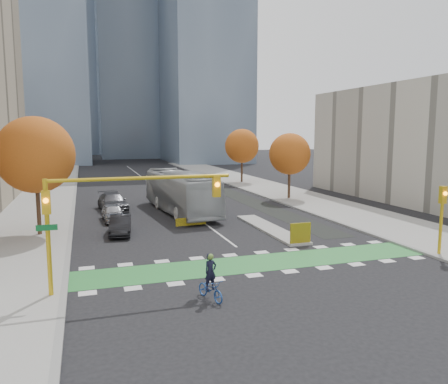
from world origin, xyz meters
TOP-DOWN VIEW (x-y plane):
  - ground at (0.00, 0.00)m, footprint 300.00×300.00m
  - sidewalk_west at (-13.50, 20.00)m, footprint 7.00×120.00m
  - sidewalk_east at (13.50, 20.00)m, footprint 7.00×120.00m
  - curb_west at (-10.00, 20.00)m, footprint 0.30×120.00m
  - curb_east at (10.00, 20.00)m, footprint 0.30×120.00m
  - bike_crossing at (0.00, 1.50)m, footprint 20.00×3.00m
  - centre_line at (0.00, 40.00)m, footprint 0.15×70.00m
  - bike_lane_paint at (7.50, 30.00)m, footprint 2.50×50.00m
  - median_island at (4.00, 9.00)m, footprint 1.60×10.00m
  - hazard_board at (4.00, 4.20)m, footprint 1.40×0.12m
  - building_east at (27.00, 16.00)m, footprint 14.00×30.00m
  - tower_nw at (-18.00, 90.00)m, footprint 22.00×22.00m
  - tower_ne at (20.00, 85.00)m, footprint 18.00×24.00m
  - tower_far at (-4.00, 140.00)m, footprint 26.00×26.00m
  - tree_west at (-12.00, 12.00)m, footprint 5.20×5.20m
  - tree_east_near at (12.00, 22.00)m, footprint 4.40×4.40m
  - tree_east_far at (12.50, 38.00)m, footprint 4.80×4.80m
  - traffic_signal_west at (-7.93, -0.51)m, footprint 8.53×0.56m
  - traffic_signal_east at (10.50, -0.51)m, footprint 0.35×0.43m
  - cyclist at (-3.98, -2.83)m, footprint 1.14×1.87m
  - bus at (-0.76, 17.94)m, footprint 4.34×13.56m
  - parked_car_a at (-6.81, 15.81)m, footprint 1.82×4.11m
  - parked_car_b at (-6.63, 10.81)m, footprint 1.88×4.21m
  - parked_car_c at (-6.50, 20.81)m, footprint 2.79×5.61m

SIDE VIEW (x-z plane):
  - ground at x=0.00m, z-range 0.00..0.00m
  - centre_line at x=0.00m, z-range 0.00..0.01m
  - bike_lane_paint at x=7.50m, z-range 0.00..0.01m
  - bike_crossing at x=0.00m, z-range 0.00..0.01m
  - sidewalk_west at x=-13.50m, z-range 0.00..0.15m
  - sidewalk_east at x=13.50m, z-range 0.00..0.15m
  - curb_west at x=-10.00m, z-range -0.01..0.15m
  - curb_east at x=10.00m, z-range -0.01..0.15m
  - median_island at x=4.00m, z-range 0.00..0.16m
  - parked_car_b at x=-6.63m, z-range 0.00..1.34m
  - cyclist at x=-3.98m, z-range -0.34..1.70m
  - parked_car_a at x=-6.81m, z-range 0.00..1.37m
  - parked_car_c at x=-6.50m, z-range 0.00..1.57m
  - hazard_board at x=4.00m, z-range 0.15..1.45m
  - bus at x=-0.76m, z-range 0.00..3.71m
  - traffic_signal_east at x=10.50m, z-range 0.68..4.78m
  - traffic_signal_west at x=-7.93m, z-range 1.43..6.63m
  - tree_east_near at x=12.00m, z-range 1.33..8.40m
  - tree_east_far at x=12.50m, z-range 1.42..9.07m
  - tree_west at x=-12.00m, z-range 1.50..9.73m
  - building_east at x=27.00m, z-range 0.00..12.00m
  - tower_ne at x=20.00m, z-range 0.00..60.00m
  - tower_nw at x=-18.00m, z-range 0.00..70.00m
  - tower_far at x=-4.00m, z-range 0.00..80.00m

